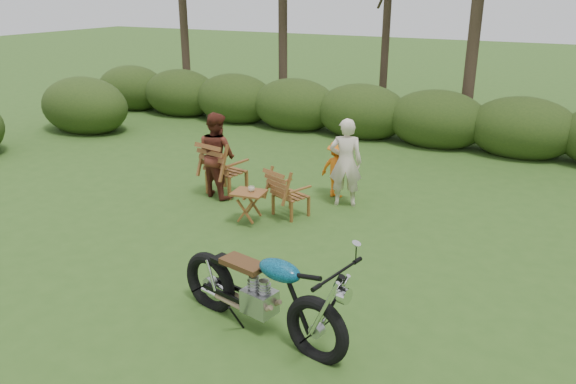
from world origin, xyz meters
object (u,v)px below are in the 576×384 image
at_px(lawn_chair_right, 291,215).
at_px(child, 336,196).
at_px(motorcycle, 260,329).
at_px(adult_a, 344,204).
at_px(lawn_chair_left, 227,193).
at_px(side_table, 249,208).
at_px(cup, 251,189).
at_px(adult_b, 219,195).

relative_size(lawn_chair_right, child, 0.80).
relative_size(motorcycle, adult_a, 1.42).
bearing_deg(lawn_chair_right, motorcycle, 132.12).
relative_size(adult_a, child, 1.48).
bearing_deg(adult_a, motorcycle, 79.51).
bearing_deg(motorcycle, lawn_chair_left, 139.52).
bearing_deg(motorcycle, lawn_chair_right, 122.90).
height_order(lawn_chair_right, child, child).
bearing_deg(child, side_table, 77.54).
bearing_deg(child, lawn_chair_right, 85.23).
bearing_deg(cup, lawn_chair_left, 138.88).
xyz_separation_m(side_table, cup, (0.03, 0.03, 0.33)).
xyz_separation_m(lawn_chair_left, adult_b, (-0.08, -0.19, 0.00)).
relative_size(lawn_chair_right, side_table, 1.56).
bearing_deg(lawn_chair_left, child, -147.84).
height_order(motorcycle, cup, motorcycle).
relative_size(motorcycle, side_table, 4.05).
bearing_deg(adult_a, cup, 35.68).
bearing_deg(adult_a, child, -67.30).
distance_m(motorcycle, child, 4.61).
relative_size(side_table, adult_b, 0.35).
xyz_separation_m(motorcycle, child, (-0.93, 4.51, 0.00)).
height_order(motorcycle, adult_a, adult_a).
distance_m(lawn_chair_right, lawn_chair_left, 1.67).
height_order(adult_a, child, adult_a).
relative_size(lawn_chair_right, cup, 8.02).
distance_m(lawn_chair_right, cup, 0.96).
bearing_deg(lawn_chair_left, side_table, 146.94).
xyz_separation_m(motorcycle, side_table, (-1.74, 2.64, 0.28)).
bearing_deg(child, cup, 78.01).
xyz_separation_m(lawn_chair_right, adult_b, (-1.69, 0.24, 0.00)).
distance_m(side_table, adult_b, 1.54).
distance_m(adult_a, child, 0.44).
height_order(adult_b, child, adult_b).
bearing_deg(motorcycle, side_table, 134.95).
relative_size(motorcycle, child, 2.10).
height_order(lawn_chair_left, cup, cup).
relative_size(motorcycle, adult_b, 1.42).
xyz_separation_m(lawn_chair_left, child, (1.96, 0.81, 0.00)).
distance_m(cup, child, 2.09).
relative_size(cup, adult_a, 0.07).
xyz_separation_m(lawn_chair_right, child, (0.34, 1.24, 0.00)).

